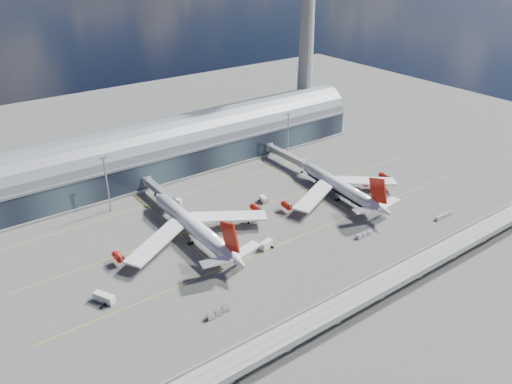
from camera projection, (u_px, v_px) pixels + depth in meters
ground at (278, 229)px, 205.77m from camera, size 500.00×500.00×0.00m
taxi_lines at (247, 208)px, 221.71m from camera, size 200.00×80.12×0.01m
terminal at (185, 146)px, 256.84m from camera, size 200.00×30.00×28.00m
control_tower at (306, 46)px, 286.59m from camera, size 19.00×19.00×103.00m
guideway at (381, 285)px, 163.71m from camera, size 220.00×8.50×7.20m
floodlight_mast_left at (107, 183)px, 213.07m from camera, size 3.00×0.70×25.70m
floodlight_mast_right at (288, 135)px, 265.38m from camera, size 3.00×0.70×25.70m
airliner_left at (195, 227)px, 195.29m from camera, size 65.14×68.38×20.90m
airliner_right at (340, 187)px, 228.26m from camera, size 60.66×63.42×20.11m
jet_bridge_left at (157, 189)px, 226.92m from camera, size 4.40×28.00×7.25m
jet_bridge_right at (284, 154)px, 263.40m from camera, size 4.40×32.00×7.25m
service_truck_0 at (104, 298)px, 163.62m from camera, size 5.76×7.92×3.16m
service_truck_1 at (266, 245)px, 191.98m from camera, size 5.95×3.84×3.19m
service_truck_2 at (252, 218)px, 210.73m from camera, size 7.91×2.79×2.82m
service_truck_3 at (358, 198)px, 227.19m from camera, size 4.06×6.18×2.79m
service_truck_4 at (263, 199)px, 225.86m from camera, size 3.11×5.05×2.73m
service_truck_5 at (175, 201)px, 224.04m from camera, size 5.37×5.57×2.70m
cargo_train_0 at (218, 312)px, 158.29m from camera, size 8.57×2.50×1.89m
cargo_train_1 at (364, 234)px, 199.97m from camera, size 8.02×1.86×1.79m
cargo_train_2 at (444, 216)px, 213.49m from camera, size 10.38×1.87×1.72m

